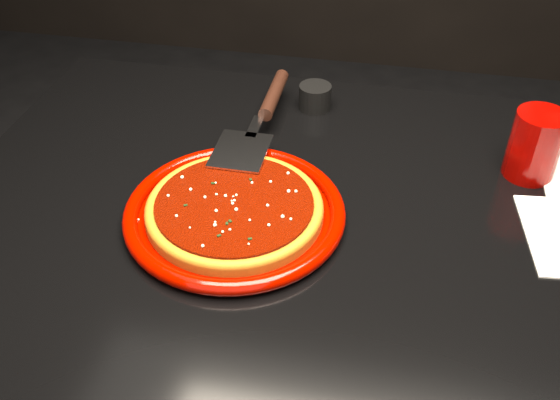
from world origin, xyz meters
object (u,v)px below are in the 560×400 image
object	(u,v)px
pizza_server	(260,118)
table	(330,372)
ramekin	(315,97)
plate	(235,212)
cup	(535,145)

from	to	relation	value
pizza_server	table	bearing A→B (deg)	-46.76
pizza_server	ramekin	xyz separation A→B (m)	(0.07, 0.12, -0.02)
table	pizza_server	world-z (taller)	pizza_server
pizza_server	plate	bearing A→B (deg)	-86.99
table	cup	distance (m)	0.53
plate	ramekin	bearing A→B (deg)	78.96
plate	pizza_server	bearing A→B (deg)	92.63
pizza_server	cup	distance (m)	0.43
plate	ramekin	world-z (taller)	ramekin
table	pizza_server	bearing A→B (deg)	132.86
plate	cup	bearing A→B (deg)	24.82
cup	ramekin	bearing A→B (deg)	159.50
pizza_server	cup	size ratio (longest dim) A/B	3.26
pizza_server	ramekin	size ratio (longest dim) A/B	6.07
table	cup	bearing A→B (deg)	30.66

